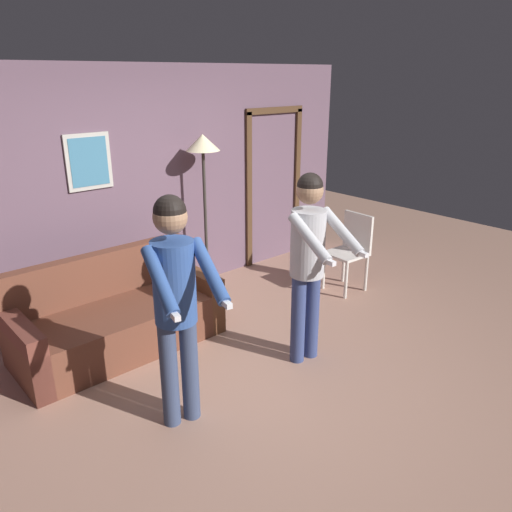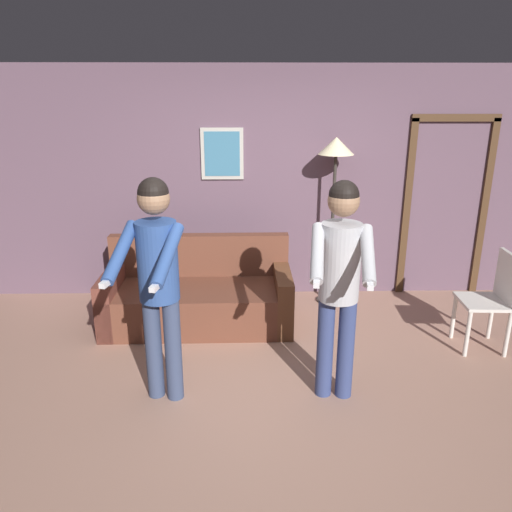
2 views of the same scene
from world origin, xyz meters
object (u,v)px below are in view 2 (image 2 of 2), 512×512
at_px(couch, 199,298).
at_px(dining_chair_distant, 494,296).
at_px(torchiere_lamp, 335,162).
at_px(person_standing_left, 157,271).
at_px(person_standing_right, 340,272).

distance_m(couch, dining_chair_distant, 2.85).
relative_size(torchiere_lamp, person_standing_left, 1.06).
xyz_separation_m(person_standing_right, dining_chair_distant, (1.59, 0.77, -0.52)).
relative_size(couch, torchiere_lamp, 1.02).
bearing_deg(dining_chair_distant, person_standing_left, -165.47).
bearing_deg(couch, dining_chair_distant, -11.92).
xyz_separation_m(person_standing_left, dining_chair_distant, (2.93, 0.76, -0.54)).
distance_m(person_standing_left, dining_chair_distant, 3.08).
bearing_deg(person_standing_left, person_standing_right, -0.26).
relative_size(person_standing_left, dining_chair_distant, 1.89).
distance_m(person_standing_left, person_standing_right, 1.34).
distance_m(torchiere_lamp, dining_chair_distant, 2.04).
bearing_deg(person_standing_left, dining_chair_distant, 14.53).
relative_size(person_standing_right, dining_chair_distant, 1.86).
height_order(person_standing_left, dining_chair_distant, person_standing_left).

